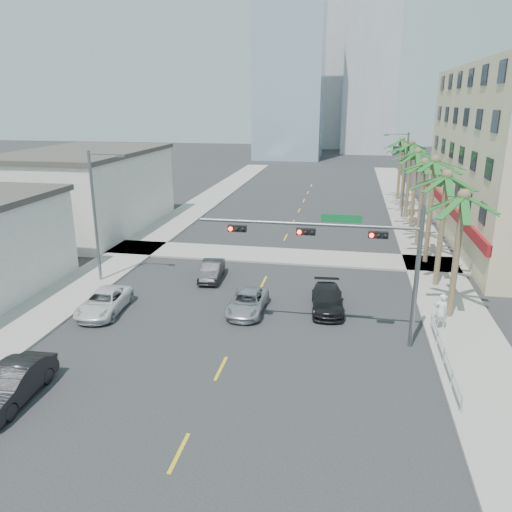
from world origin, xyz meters
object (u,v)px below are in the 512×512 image
Objects in this scene: car_parked_far at (104,302)px; car_lane_left at (212,270)px; car_parked_mid at (13,384)px; car_lane_center at (247,302)px; pedestrian at (441,311)px; car_lane_right at (327,299)px; traffic_signal_mast at (352,249)px.

car_parked_far reaches higher than car_lane_left.
car_lane_center is at bearing 51.56° from car_parked_mid.
car_parked_far reaches higher than car_lane_center.
car_lane_left is at bearing -28.49° from pedestrian.
car_parked_mid is 17.31m from car_lane_right.
traffic_signal_mast is 13.14m from car_lane_left.
traffic_signal_mast is 2.43× the size of car_lane_right.
traffic_signal_mast is 7.87m from car_lane_center.
car_lane_left reaches higher than car_lane_center.
car_parked_mid is at bearing -90.71° from car_parked_far.
traffic_signal_mast is 6.03m from car_lane_right.
car_lane_right is (12.48, 11.99, -0.09)m from car_parked_mid.
car_lane_right reaches higher than car_lane_left.
car_parked_far is 8.50m from car_lane_center.
traffic_signal_mast is at bearing -45.69° from car_lane_left.
car_lane_left is 0.90× the size of car_lane_center.
car_parked_far is 2.34× the size of pedestrian.
pedestrian reaches higher than car_parked_far.
traffic_signal_mast is at bearing 27.88° from car_parked_mid.
traffic_signal_mast reaches higher than car_lane_right.
traffic_signal_mast is 2.54× the size of car_lane_center.
car_parked_far is 1.08× the size of car_lane_center.
car_lane_right is at bearing 8.24° from car_parked_far.
car_parked_mid is at bearing 21.97° from pedestrian.
pedestrian reaches higher than car_parked_mid.
car_lane_left is 9.21m from car_lane_right.
car_lane_right is (13.00, 2.82, 0.01)m from car_parked_far.
car_lane_left is (4.71, 6.82, -0.01)m from car_parked_far.
car_lane_right is 2.27× the size of pedestrian.
car_lane_right is at bearing 106.99° from traffic_signal_mast.
car_parked_mid is 1.17× the size of car_lane_left.
car_lane_center is at bearing 7.14° from car_parked_far.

